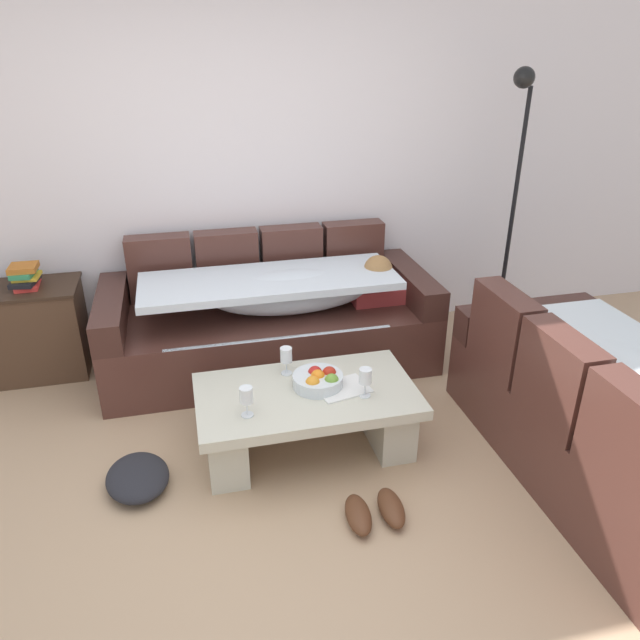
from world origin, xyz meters
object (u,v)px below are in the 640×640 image
(coffee_table, at_px, (307,413))
(wine_glass_near_right, at_px, (365,377))
(crumpled_garment, at_px, (138,477))
(couch_along_wall, at_px, (274,319))
(fruit_bowl, at_px, (319,380))
(open_magazine, at_px, (343,388))
(wine_glass_near_left, at_px, (246,396))
(floor_lamp, at_px, (513,190))
(book_stack_on_cabinet, at_px, (25,277))
(couch_near_window, at_px, (611,423))
(wine_glass_far_back, at_px, (286,356))
(pair_of_shoes, at_px, (375,511))
(side_cabinet, at_px, (30,331))

(coffee_table, xyz_separation_m, wine_glass_near_right, (0.29, -0.12, 0.26))
(coffee_table, height_order, wine_glass_near_right, wine_glass_near_right)
(coffee_table, distance_m, crumpled_garment, 0.95)
(couch_along_wall, distance_m, crumpled_garment, 1.50)
(fruit_bowl, xyz_separation_m, wine_glass_near_right, (0.22, -0.15, 0.07))
(coffee_table, bearing_deg, couch_along_wall, 90.28)
(open_magazine, bearing_deg, coffee_table, 160.14)
(wine_glass_near_left, height_order, floor_lamp, floor_lamp)
(open_magazine, height_order, book_stack_on_cabinet, book_stack_on_cabinet)
(fruit_bowl, bearing_deg, book_stack_on_cabinet, 143.45)
(book_stack_on_cabinet, xyz_separation_m, crumpled_garment, (0.67, -1.38, -0.65))
(floor_lamp, bearing_deg, book_stack_on_cabinet, 177.77)
(couch_near_window, xyz_separation_m, coffee_table, (-1.47, 0.60, -0.10))
(wine_glass_near_right, bearing_deg, wine_glass_far_back, 138.07)
(crumpled_garment, bearing_deg, coffee_table, 6.87)
(wine_glass_far_back, bearing_deg, pair_of_shoes, -71.92)
(pair_of_shoes, bearing_deg, wine_glass_near_left, 139.32)
(floor_lamp, distance_m, crumpled_garment, 3.17)
(coffee_table, xyz_separation_m, book_stack_on_cabinet, (-1.59, 1.27, 0.47))
(fruit_bowl, height_order, floor_lamp, floor_lamp)
(coffee_table, distance_m, fruit_bowl, 0.20)
(side_cabinet, relative_size, crumpled_garment, 1.80)
(fruit_bowl, xyz_separation_m, book_stack_on_cabinet, (-1.67, 1.24, 0.29))
(side_cabinet, bearing_deg, couch_along_wall, -7.90)
(floor_lamp, relative_size, pair_of_shoes, 6.31)
(wine_glass_near_left, distance_m, open_magazine, 0.57)
(couch_near_window, height_order, wine_glass_near_right, couch_near_window)
(floor_lamp, bearing_deg, coffee_table, -147.53)
(couch_near_window, xyz_separation_m, fruit_bowl, (-1.39, 0.63, 0.09))
(couch_along_wall, distance_m, coffee_table, 1.04)
(side_cabinet, height_order, floor_lamp, floor_lamp)
(wine_glass_near_right, distance_m, side_cabinet, 2.39)
(couch_along_wall, height_order, fruit_bowl, couch_along_wall)
(open_magazine, distance_m, pair_of_shoes, 0.68)
(couch_along_wall, xyz_separation_m, wine_glass_far_back, (-0.07, -0.83, 0.16))
(side_cabinet, height_order, book_stack_on_cabinet, book_stack_on_cabinet)
(side_cabinet, bearing_deg, crumpled_garment, -62.61)
(open_magazine, distance_m, crumpled_garment, 1.17)
(wine_glass_near_right, relative_size, side_cabinet, 0.23)
(side_cabinet, bearing_deg, pair_of_shoes, -45.71)
(wine_glass_near_right, relative_size, pair_of_shoes, 0.54)
(side_cabinet, height_order, pair_of_shoes, side_cabinet)
(wine_glass_near_left, xyz_separation_m, crumpled_garment, (-0.58, 0.04, -0.44))
(couch_along_wall, relative_size, wine_glass_far_back, 13.53)
(wine_glass_near_right, xyz_separation_m, crumpled_garment, (-1.22, 0.01, -0.44))
(wine_glass_near_left, relative_size, wine_glass_near_right, 1.00)
(book_stack_on_cabinet, height_order, pair_of_shoes, book_stack_on_cabinet)
(coffee_table, height_order, wine_glass_far_back, wine_glass_far_back)
(coffee_table, xyz_separation_m, wine_glass_near_left, (-0.34, -0.15, 0.26))
(open_magazine, bearing_deg, floor_lamp, 24.29)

